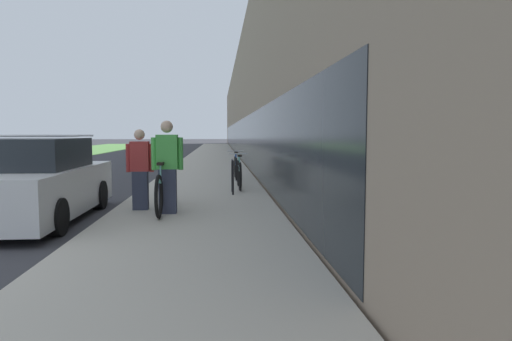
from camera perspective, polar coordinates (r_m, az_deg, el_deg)
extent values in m
cube|color=#BCB5A5|center=(27.30, -5.57, 1.45)|extent=(3.29, 70.00, 0.11)
cube|color=gray|center=(35.85, 5.46, 7.78)|extent=(10.00, 70.00, 7.05)
cube|color=#1E2328|center=(35.27, -2.55, 4.15)|extent=(0.10, 63.00, 2.20)
cube|color=#5B9347|center=(33.65, -26.19, 1.54)|extent=(6.70, 70.00, 0.03)
torus|color=black|center=(9.78, -10.84, -1.89)|extent=(0.06, 0.78, 0.78)
torus|color=black|center=(8.19, -12.06, -3.19)|extent=(0.06, 0.78, 0.78)
cylinder|color=#7AD1C6|center=(8.96, -11.42, -0.99)|extent=(0.04, 1.37, 0.04)
cylinder|color=#7AD1C6|center=(8.65, -11.66, -1.93)|extent=(0.04, 0.82, 0.35)
cylinder|color=#7AD1C6|center=(8.43, -11.85, -0.25)|extent=(0.03, 0.03, 0.32)
cube|color=black|center=(8.42, -11.87, 0.84)|extent=(0.11, 0.22, 0.05)
cylinder|color=#7AD1C6|center=(9.61, -10.96, 0.42)|extent=(0.03, 0.03, 0.34)
cylinder|color=silver|center=(9.60, -10.98, 1.43)|extent=(0.52, 0.03, 0.03)
cube|color=#33384C|center=(8.68, -10.97, -2.55)|extent=(0.32, 0.23, 0.83)
cube|color=#4CB74C|center=(8.62, -11.05, 2.30)|extent=(0.39, 0.23, 0.64)
cylinder|color=#4CB74C|center=(8.65, -12.65, 2.06)|extent=(0.10, 0.10, 0.60)
cylinder|color=#4CB74C|center=(8.60, -9.43, 2.10)|extent=(0.10, 0.10, 0.60)
sphere|color=beige|center=(8.61, -11.10, 5.40)|extent=(0.23, 0.23, 0.23)
cube|color=#33384C|center=(9.22, -14.24, -2.42)|extent=(0.29, 0.21, 0.76)
cube|color=#B23333|center=(9.16, -14.32, 1.72)|extent=(0.35, 0.21, 0.58)
cylinder|color=#B23333|center=(9.20, -15.68, 1.52)|extent=(0.09, 0.09, 0.55)
cylinder|color=#B23333|center=(9.13, -12.94, 1.55)|extent=(0.09, 0.09, 0.55)
sphere|color=beige|center=(9.15, -14.37, 4.37)|extent=(0.21, 0.21, 0.21)
cylinder|color=black|center=(11.07, -2.91, -0.94)|extent=(0.05, 0.05, 0.82)
cylinder|color=black|center=(11.62, -2.99, -0.67)|extent=(0.05, 0.05, 0.82)
cylinder|color=black|center=(11.31, -2.96, 1.27)|extent=(0.05, 0.55, 0.05)
torus|color=black|center=(12.85, -2.21, -0.32)|extent=(0.06, 0.74, 0.74)
torus|color=black|center=(11.82, -2.00, -0.76)|extent=(0.06, 0.74, 0.74)
cylinder|color=#7AD1C6|center=(12.31, -2.12, 0.52)|extent=(0.04, 0.88, 0.04)
cylinder|color=#7AD1C6|center=(12.11, -2.07, -0.05)|extent=(0.04, 0.54, 0.34)
cylinder|color=#7AD1C6|center=(11.97, -2.05, 1.13)|extent=(0.03, 0.03, 0.31)
cube|color=black|center=(11.96, -2.05, 1.87)|extent=(0.11, 0.22, 0.05)
cylinder|color=#7AD1C6|center=(12.73, -2.20, 1.39)|extent=(0.03, 0.03, 0.32)
cylinder|color=silver|center=(12.73, -2.21, 2.12)|extent=(0.52, 0.03, 0.03)
torus|color=black|center=(15.31, -2.61, 0.46)|extent=(0.06, 0.72, 0.72)
torus|color=black|center=(14.35, -2.47, 0.17)|extent=(0.06, 0.72, 0.72)
cylinder|color=#2D56A8|center=(14.81, -2.54, 1.17)|extent=(0.04, 0.82, 0.04)
cylinder|color=#2D56A8|center=(14.63, -2.52, 0.72)|extent=(0.04, 0.50, 0.33)
cylinder|color=#2D56A8|center=(14.49, -2.50, 1.68)|extent=(0.03, 0.03, 0.30)
cube|color=black|center=(14.49, -2.50, 2.27)|extent=(0.11, 0.22, 0.05)
cylinder|color=#2D56A8|center=(15.21, -2.60, 1.86)|extent=(0.03, 0.03, 0.32)
cylinder|color=silver|center=(15.20, -2.60, 2.45)|extent=(0.52, 0.03, 0.03)
cube|color=white|center=(9.26, -26.11, -2.29)|extent=(1.83, 4.27, 0.82)
cube|color=#1E2328|center=(9.21, -26.26, 1.92)|extent=(1.57, 2.13, 0.54)
cylinder|color=silver|center=(9.64, -25.30, 3.98)|extent=(1.95, 0.04, 0.04)
cylinder|color=silver|center=(8.76, -27.47, 3.87)|extent=(1.95, 0.04, 0.04)
cylinder|color=black|center=(10.79, -27.76, -2.81)|extent=(0.22, 0.60, 0.60)
cylinder|color=black|center=(10.24, -19.00, -2.90)|extent=(0.22, 0.60, 0.60)
cylinder|color=black|center=(7.81, -23.67, -5.35)|extent=(0.22, 0.60, 0.60)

